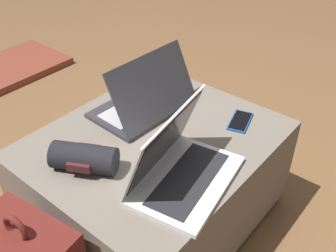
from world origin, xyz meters
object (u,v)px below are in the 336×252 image
Objects in this scene: laptop_near at (179,167)px; cell_phone at (240,121)px; wrist_brace at (84,158)px; laptop_far at (146,100)px.

cell_phone is at bearing -8.15° from laptop_near.
laptop_near reaches higher than wrist_brace.
laptop_near is 0.39m from cell_phone.
wrist_brace is at bearing 110.34° from laptop_near.
cell_phone is 0.60m from wrist_brace.
wrist_brace reaches higher than cell_phone.
laptop_near is 0.31m from wrist_brace.
laptop_far is 0.38m from wrist_brace.
wrist_brace is (-0.16, 0.26, -0.01)m from laptop_near.
wrist_brace is at bearing 13.53° from laptop_far.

